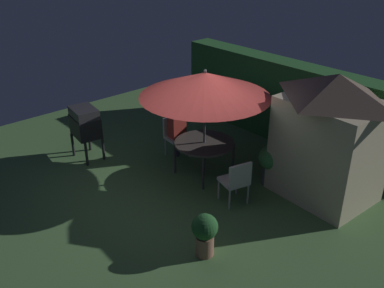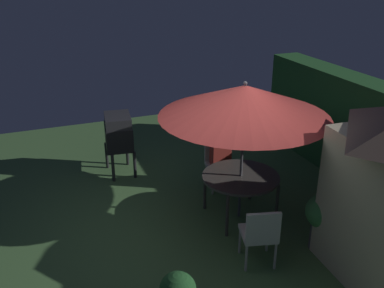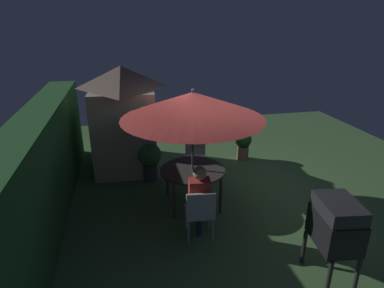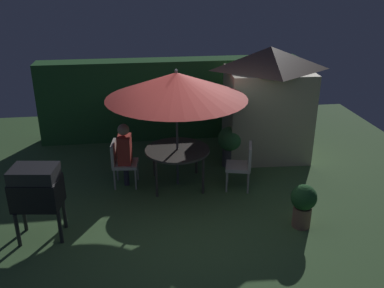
{
  "view_description": "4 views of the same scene",
  "coord_description": "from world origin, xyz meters",
  "views": [
    {
      "loc": [
        5.56,
        -4.56,
        4.61
      ],
      "look_at": [
        -0.0,
        0.41,
        0.89
      ],
      "focal_mm": 39.92,
      "sensor_mm": 36.0,
      "label": 1
    },
    {
      "loc": [
        5.31,
        -2.11,
        3.9
      ],
      "look_at": [
        -0.38,
        0.12,
        1.3
      ],
      "focal_mm": 40.64,
      "sensor_mm": 36.0,
      "label": 2
    },
    {
      "loc": [
        -5.54,
        2.05,
        3.4
      ],
      "look_at": [
        0.31,
        0.77,
        1.09
      ],
      "focal_mm": 30.37,
      "sensor_mm": 36.0,
      "label": 3
    },
    {
      "loc": [
        -0.82,
        -6.39,
        3.87
      ],
      "look_at": [
        0.13,
        0.61,
        0.94
      ],
      "focal_mm": 39.05,
      "sensor_mm": 36.0,
      "label": 4
    }
  ],
  "objects": [
    {
      "name": "potted_plant_by_grill",
      "position": [
        1.73,
        -0.87,
        0.43
      ],
      "size": [
        0.42,
        0.42,
        0.74
      ],
      "color": "#936651",
      "rests_on": "ground"
    },
    {
      "name": "chair_far_side",
      "position": [
        1.09,
        0.53,
        0.52
      ],
      "size": [
        0.57,
        0.56,
        0.9
      ],
      "color": "silver",
      "rests_on": "ground"
    },
    {
      "name": "ground_plane",
      "position": [
        0.0,
        0.0,
        0.0
      ],
      "size": [
        11.0,
        11.0,
        0.0
      ],
      "primitive_type": "plane",
      "color": "#47703D"
    },
    {
      "name": "bbq_grill",
      "position": [
        -2.4,
        -0.6,
        0.85
      ],
      "size": [
        0.76,
        0.59,
        1.2
      ],
      "color": "black",
      "rests_on": "ground"
    },
    {
      "name": "potted_plant_by_shed",
      "position": [
        1.07,
        1.56,
        0.52
      ],
      "size": [
        0.52,
        0.52,
        0.87
      ],
      "color": "#4C4C51",
      "rests_on": "ground"
    },
    {
      "name": "person_in_red",
      "position": [
        -1.11,
        0.96,
        0.78
      ],
      "size": [
        0.27,
        0.36,
        1.26
      ],
      "color": "#CC3D33",
      "rests_on": "ground"
    },
    {
      "name": "patio_table",
      "position": [
        -0.12,
        0.85,
        0.69
      ],
      "size": [
        1.23,
        1.23,
        0.75
      ],
      "color": "#47423D",
      "rests_on": "ground"
    },
    {
      "name": "patio_umbrella",
      "position": [
        -0.12,
        0.85,
        1.98
      ],
      "size": [
        2.58,
        2.58,
        2.28
      ],
      "color": "#4C4C51",
      "rests_on": "ground"
    },
    {
      "name": "hedge_backdrop",
      "position": [
        0.0,
        3.5,
        0.97
      ],
      "size": [
        6.28,
        0.62,
        1.93
      ],
      "color": "#28602D",
      "rests_on": "ground"
    },
    {
      "name": "garden_shed",
      "position": [
        1.98,
        2.05,
        1.24
      ],
      "size": [
        1.93,
        1.57,
        2.43
      ],
      "color": "#C6B793",
      "rests_on": "ground"
    },
    {
      "name": "chair_near_shed",
      "position": [
        -1.2,
        0.97,
        0.52
      ],
      "size": [
        0.51,
        0.51,
        0.9
      ],
      "color": "silver",
      "rests_on": "ground"
    }
  ]
}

